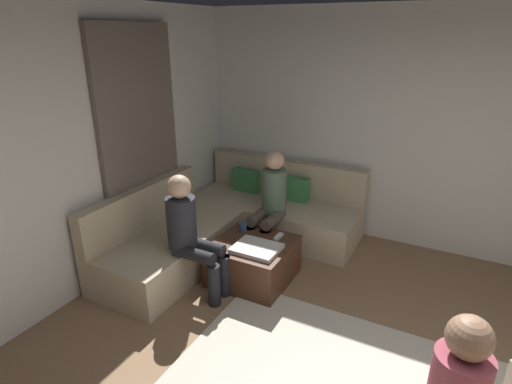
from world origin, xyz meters
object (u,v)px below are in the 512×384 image
object	(u,v)px
game_remote	(279,236)
person_on_couch_side	(190,231)
person_on_couch_back	(270,200)
sectional_couch	(232,223)
ottoman	(253,261)
coffee_mug	(243,227)

from	to	relation	value
game_remote	person_on_couch_side	distance (m)	0.94
person_on_couch_back	sectional_couch	bearing A→B (deg)	6.65
game_remote	sectional_couch	bearing A→B (deg)	157.41
ottoman	game_remote	bearing A→B (deg)	50.71
coffee_mug	person_on_couch_back	bearing A→B (deg)	73.05
ottoman	sectional_couch	bearing A→B (deg)	136.92
coffee_mug	person_on_couch_back	xyz separation A→B (m)	(0.12, 0.41, 0.19)
person_on_couch_back	person_on_couch_side	xyz separation A→B (m)	(-0.32, -1.05, 0.00)
sectional_couch	person_on_couch_back	world-z (taller)	person_on_couch_back
sectional_couch	game_remote	size ratio (longest dim) A/B	17.00
sectional_couch	person_on_couch_side	distance (m)	1.08
sectional_couch	coffee_mug	bearing A→B (deg)	-45.25
person_on_couch_back	ottoman	bearing A→B (deg)	99.31
coffee_mug	sectional_couch	bearing A→B (deg)	134.75
ottoman	person_on_couch_side	world-z (taller)	person_on_couch_side
sectional_couch	person_on_couch_side	bearing A→B (deg)	-81.59
sectional_couch	person_on_couch_back	distance (m)	0.61
coffee_mug	game_remote	size ratio (longest dim) A/B	0.63
ottoman	person_on_couch_side	distance (m)	0.77
person_on_couch_side	game_remote	bearing A→B (deg)	138.88
game_remote	ottoman	bearing A→B (deg)	-129.29
coffee_mug	ottoman	bearing A→B (deg)	-39.29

